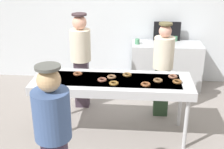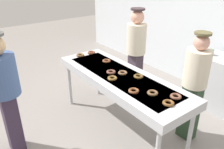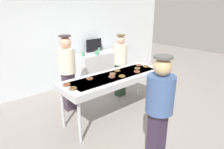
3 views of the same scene
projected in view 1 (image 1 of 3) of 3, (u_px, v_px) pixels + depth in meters
The scene contains 23 objects.
ground_plane at pixel (112, 133), 4.78m from camera, with size 16.00×16.00×0.00m, color gray.
back_wall at pixel (121, 6), 6.24m from camera, with size 8.00×0.12×3.18m, color silver.
fryer_conveyor at pixel (112, 84), 4.46m from camera, with size 2.33×0.78×0.92m.
chocolate_donut_0 at pixel (173, 76), 4.48m from camera, with size 0.14×0.14×0.04m, color brown.
chocolate_donut_1 at pixel (177, 82), 4.31m from camera, with size 0.14×0.14×0.04m, color brown.
chocolate_donut_2 at pixel (127, 75), 4.55m from camera, with size 0.14×0.14×0.04m, color brown.
chocolate_donut_3 at pixel (102, 80), 4.37m from camera, with size 0.14×0.14×0.04m, color brown.
chocolate_donut_4 at pixel (146, 84), 4.23m from camera, with size 0.14×0.14×0.04m, color brown.
chocolate_donut_5 at pixel (158, 80), 4.35m from camera, with size 0.14×0.14×0.04m, color brown.
chocolate_donut_6 at pixel (114, 83), 4.26m from camera, with size 0.14×0.14×0.04m, color brown.
chocolate_donut_7 at pixel (46, 72), 4.64m from camera, with size 0.14×0.14×0.04m, color brown.
chocolate_donut_8 at pixel (112, 77), 4.47m from camera, with size 0.14×0.14×0.04m, color brown.
chocolate_donut_9 at pixel (78, 74), 4.59m from camera, with size 0.14×0.14×0.04m, color brown.
chocolate_donut_10 at pixel (42, 78), 4.43m from camera, with size 0.14×0.14×0.04m, color brown.
worker_baker at pixel (81, 55), 5.24m from camera, with size 0.35×0.35×1.70m.
worker_assistant at pixel (163, 65), 4.99m from camera, with size 0.33×0.33×1.61m.
customer_waiting at pixel (53, 129), 3.09m from camera, with size 0.38×0.38×1.67m.
prep_counter at pixel (166, 66), 6.18m from camera, with size 1.38×0.58×0.94m, color #B7BABF.
paper_cup_0 at pixel (157, 44), 5.80m from camera, with size 0.09×0.09×0.10m, color #4C8C66.
paper_cup_1 at pixel (175, 38), 6.17m from camera, with size 0.09×0.09×0.10m, color #4C8C66.
paper_cup_2 at pixel (137, 41), 5.97m from camera, with size 0.09×0.09×0.10m, color #4C8C66.
paper_cup_3 at pixel (161, 42), 5.91m from camera, with size 0.09×0.09×0.10m, color #4C8C66.
menu_display at pixel (167, 31), 6.15m from camera, with size 0.54×0.04×0.39m, color black.
Camera 1 is at (0.32, -4.05, 2.67)m, focal length 48.79 mm.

